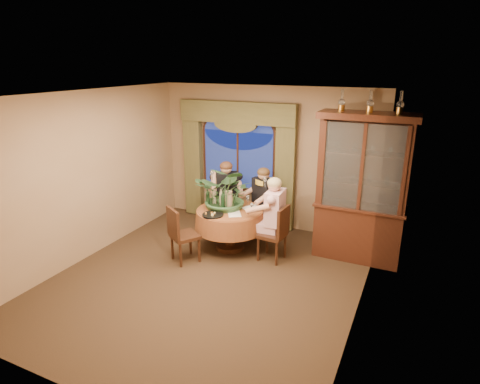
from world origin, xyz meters
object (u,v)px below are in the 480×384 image
at_px(dining_table, 230,229).
at_px(wine_bottle_0, 223,200).
at_px(person_pink, 275,218).
at_px(stoneware_vase, 229,199).
at_px(chair_right, 272,233).
at_px(chair_front_left, 185,234).
at_px(chair_back, 225,208).
at_px(centerpiece_plant, 227,171).
at_px(wine_bottle_3, 221,198).
at_px(oil_lamp_left, 342,100).
at_px(chair_back_right, 264,212).
at_px(person_scarf, 264,203).
at_px(wine_bottle_1, 214,196).
at_px(wine_bottle_2, 221,196).
at_px(oil_lamp_right, 401,102).
at_px(china_cabinet, 362,189).
at_px(oil_lamp_center, 370,101).
at_px(olive_bowl, 231,209).
at_px(person_back, 226,197).
at_px(wine_bottle_4, 208,198).

height_order(dining_table, wine_bottle_0, wine_bottle_0).
height_order(person_pink, stoneware_vase, person_pink).
height_order(chair_right, chair_front_left, same).
height_order(chair_back, stoneware_vase, stoneware_vase).
xyz_separation_m(centerpiece_plant, wine_bottle_3, (-0.11, -0.03, -0.50)).
relative_size(oil_lamp_left, chair_back_right, 0.35).
xyz_separation_m(person_scarf, stoneware_vase, (-0.42, -0.62, 0.21)).
relative_size(chair_back_right, wine_bottle_1, 2.91).
bearing_deg(wine_bottle_0, wine_bottle_2, 126.42).
bearing_deg(oil_lamp_right, chair_front_left, -156.19).
bearing_deg(wine_bottle_1, china_cabinet, 11.56).
bearing_deg(chair_front_left, oil_lamp_center, 60.19).
relative_size(china_cabinet, oil_lamp_center, 7.28).
xyz_separation_m(olive_bowl, wine_bottle_3, (-0.24, 0.09, 0.14)).
xyz_separation_m(china_cabinet, wine_bottle_1, (-2.47, -0.51, -0.32)).
relative_size(oil_lamp_center, person_back, 0.24).
relative_size(chair_right, wine_bottle_1, 2.91).
bearing_deg(wine_bottle_4, centerpiece_plant, 23.58).
distance_m(chair_right, chair_back_right, 0.98).
bearing_deg(chair_front_left, chair_right, 59.85).
bearing_deg(china_cabinet, wine_bottle_3, -166.87).
bearing_deg(wine_bottle_0, china_cabinet, 15.88).
height_order(chair_back, wine_bottle_3, wine_bottle_3).
xyz_separation_m(chair_back_right, olive_bowl, (-0.30, -0.81, 0.29)).
distance_m(china_cabinet, chair_front_left, 3.01).
distance_m(chair_front_left, person_scarf, 1.68).
bearing_deg(chair_back, person_scarf, 151.45).
height_order(centerpiece_plant, wine_bottle_1, centerpiece_plant).
bearing_deg(wine_bottle_4, wine_bottle_1, 70.99).
bearing_deg(person_back, chair_back_right, 157.30).
bearing_deg(oil_lamp_center, centerpiece_plant, -166.85).
distance_m(chair_back, stoneware_vase, 0.79).
bearing_deg(chair_back, wine_bottle_2, 76.65).
bearing_deg(chair_back_right, person_pink, 146.85).
relative_size(chair_right, chair_back_right, 1.00).
bearing_deg(person_pink, chair_right, 177.32).
relative_size(person_pink, person_back, 0.99).
bearing_deg(person_back, dining_table, 90.00).
bearing_deg(wine_bottle_3, chair_back, 111.34).
distance_m(person_back, person_scarf, 0.77).
height_order(chair_back, wine_bottle_2, wine_bottle_2).
bearing_deg(person_back, oil_lamp_left, 147.10).
bearing_deg(oil_lamp_left, wine_bottle_2, -166.37).
relative_size(chair_back_right, stoneware_vase, 3.18).
distance_m(chair_back_right, wine_bottle_2, 0.97).
xyz_separation_m(chair_back_right, wine_bottle_4, (-0.75, -0.83, 0.44)).
relative_size(dining_table, chair_front_left, 1.30).
height_order(china_cabinet, oil_lamp_left, oil_lamp_left).
bearing_deg(wine_bottle_0, wine_bottle_1, 151.54).
relative_size(wine_bottle_0, wine_bottle_2, 1.00).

